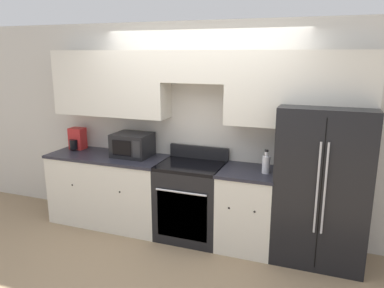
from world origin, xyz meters
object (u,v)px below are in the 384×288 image
(refrigerator, at_px, (322,185))
(microwave, at_px, (132,145))
(bottle, at_px, (266,164))
(oven_range, at_px, (191,201))

(refrigerator, relative_size, microwave, 3.63)
(microwave, distance_m, bottle, 1.72)
(oven_range, distance_m, microwave, 1.04)
(oven_range, relative_size, microwave, 2.33)
(microwave, bearing_deg, oven_range, -5.39)
(microwave, xyz_separation_m, bottle, (1.72, -0.10, -0.04))
(refrigerator, distance_m, bottle, 0.63)
(refrigerator, height_order, bottle, refrigerator)
(microwave, bearing_deg, bottle, -3.32)
(oven_range, bearing_deg, microwave, 174.61)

